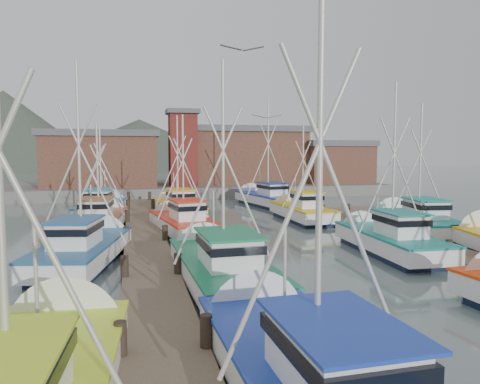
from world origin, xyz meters
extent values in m
plane|color=#536461|center=(0.00, 0.00, 0.00)|extent=(260.00, 260.00, 0.00)
cube|color=brown|center=(-7.00, 4.00, 0.20)|extent=(2.20, 46.00, 0.40)
cylinder|color=black|center=(-8.00, -9.00, 0.45)|extent=(0.30, 0.30, 1.50)
cylinder|color=black|center=(-8.00, -2.00, 0.45)|extent=(0.30, 0.30, 1.50)
cylinder|color=black|center=(-8.00, 5.00, 0.45)|extent=(0.30, 0.30, 1.50)
cylinder|color=black|center=(-8.00, 12.00, 0.45)|extent=(0.30, 0.30, 1.50)
cylinder|color=black|center=(-8.00, 19.00, 0.45)|extent=(0.30, 0.30, 1.50)
cylinder|color=black|center=(-8.00, 26.00, 0.45)|extent=(0.30, 0.30, 1.50)
cylinder|color=black|center=(-6.00, -9.00, 0.45)|extent=(0.30, 0.30, 1.50)
cylinder|color=black|center=(-6.00, -2.00, 0.45)|extent=(0.30, 0.30, 1.50)
cylinder|color=black|center=(-6.00, 5.00, 0.45)|extent=(0.30, 0.30, 1.50)
cylinder|color=black|center=(-6.00, 12.00, 0.45)|extent=(0.30, 0.30, 1.50)
cylinder|color=black|center=(-6.00, 19.00, 0.45)|extent=(0.30, 0.30, 1.50)
cylinder|color=black|center=(-6.00, 26.00, 0.45)|extent=(0.30, 0.30, 1.50)
cube|color=brown|center=(7.00, 4.00, 0.20)|extent=(2.20, 46.00, 0.40)
cylinder|color=black|center=(6.00, -2.00, 0.45)|extent=(0.30, 0.30, 1.50)
cylinder|color=black|center=(6.00, 5.00, 0.45)|extent=(0.30, 0.30, 1.50)
cylinder|color=black|center=(6.00, 12.00, 0.45)|extent=(0.30, 0.30, 1.50)
cylinder|color=black|center=(6.00, 19.00, 0.45)|extent=(0.30, 0.30, 1.50)
cylinder|color=black|center=(6.00, 26.00, 0.45)|extent=(0.30, 0.30, 1.50)
cylinder|color=black|center=(8.00, 5.00, 0.45)|extent=(0.30, 0.30, 1.50)
cylinder|color=black|center=(8.00, 12.00, 0.45)|extent=(0.30, 0.30, 1.50)
cylinder|color=black|center=(8.00, 19.00, 0.45)|extent=(0.30, 0.30, 1.50)
cylinder|color=black|center=(8.00, 26.00, 0.45)|extent=(0.30, 0.30, 1.50)
cube|color=slate|center=(0.00, 37.00, 0.60)|extent=(44.00, 16.00, 1.20)
cube|color=brown|center=(-11.00, 35.00, 3.95)|extent=(12.00, 8.00, 5.50)
cube|color=#5C5C61|center=(-11.00, 35.00, 7.05)|extent=(12.72, 8.48, 0.70)
cube|color=brown|center=(6.00, 37.00, 4.30)|extent=(14.00, 9.00, 6.20)
cube|color=#5C5C61|center=(6.00, 37.00, 7.75)|extent=(14.84, 9.54, 0.70)
cube|color=brown|center=(17.00, 34.00, 3.45)|extent=(8.00, 6.00, 4.50)
cube|color=#5C5C61|center=(17.00, 34.00, 6.05)|extent=(8.48, 6.36, 0.70)
cube|color=maroon|center=(-2.00, 33.00, 5.20)|extent=(3.00, 3.00, 8.00)
cube|color=#5C5C61|center=(-2.00, 33.00, 9.45)|extent=(3.60, 3.60, 0.50)
cone|color=#404B3F|center=(-40.00, 115.00, 0.00)|extent=(110.00, 110.00, 42.00)
cone|color=#404B3F|center=(-5.00, 130.00, 0.00)|extent=(140.00, 140.00, 30.00)
cone|color=#404B3F|center=(35.00, 120.00, 0.00)|extent=(90.00, 90.00, 24.00)
cube|color=white|center=(-4.35, -11.70, 0.70)|extent=(3.12, 8.84, 0.80)
cube|color=#1A38A8|center=(-4.35, -11.70, 1.08)|extent=(3.20, 8.93, 0.10)
cone|color=white|center=(-4.49, -7.33, 0.55)|extent=(2.77, 1.18, 2.74)
cube|color=white|center=(-4.32, -12.76, 1.65)|extent=(1.85, 2.68, 1.10)
cube|color=black|center=(-4.32, -12.76, 1.88)|extent=(1.97, 2.95, 0.28)
cube|color=#1A38A8|center=(-4.32, -12.76, 2.24)|extent=(2.09, 3.13, 0.07)
cylinder|color=#BBB8AC|center=(-4.35, -11.88, 4.91)|extent=(0.13, 0.13, 7.62)
cylinder|color=#BBB8AC|center=(-4.91, -11.90, 4.02)|extent=(2.72, 0.17, 5.96)
cylinder|color=#BBB8AC|center=(-3.79, -11.86, 4.02)|extent=(2.72, 0.17, 5.96)
cylinder|color=#BBB8AC|center=(-4.40, -10.13, 2.30)|extent=(0.07, 0.07, 2.44)
cone|color=white|center=(4.21, -5.96, 0.55)|extent=(2.67, 1.31, 2.59)
cone|color=white|center=(-9.35, -7.12, 0.55)|extent=(2.94, 1.30, 2.87)
cylinder|color=#BBB8AC|center=(-9.06, -11.93, 3.72)|extent=(2.47, 0.28, 5.37)
cylinder|color=#BBB8AC|center=(-9.56, -10.05, 2.30)|extent=(0.09, 0.09, 2.76)
cube|color=#0F1A34|center=(-4.42, -2.91, 0.05)|extent=(2.76, 7.77, 0.70)
cube|color=white|center=(-4.42, -2.91, 0.70)|extent=(3.14, 8.83, 0.80)
cube|color=#11794B|center=(-4.42, -2.91, 1.08)|extent=(3.23, 8.92, 0.10)
cone|color=white|center=(-4.57, 1.45, 0.55)|extent=(2.77, 1.19, 2.73)
cube|color=white|center=(-4.39, -3.96, 1.65)|extent=(1.85, 2.68, 1.10)
cube|color=black|center=(-4.39, -3.96, 1.88)|extent=(1.97, 2.94, 0.28)
cube|color=#11794B|center=(-4.39, -3.96, 2.24)|extent=(2.09, 3.12, 0.07)
cylinder|color=#BBB8AC|center=(-4.42, -3.09, 4.73)|extent=(0.13, 0.13, 7.27)
cylinder|color=#BBB8AC|center=(-4.98, -3.11, 3.88)|extent=(2.60, 0.18, 5.68)
cylinder|color=#BBB8AC|center=(-3.86, -3.07, 3.88)|extent=(2.60, 0.18, 5.68)
cylinder|color=#BBB8AC|center=(-4.48, -1.34, 2.30)|extent=(0.07, 0.07, 2.44)
cube|color=#0F1A34|center=(4.73, 0.72, 0.05)|extent=(2.55, 7.00, 0.70)
cube|color=white|center=(4.73, 0.72, 0.70)|extent=(2.90, 7.95, 0.80)
cube|color=#138078|center=(4.73, 0.72, 1.08)|extent=(2.98, 8.03, 0.10)
cone|color=white|center=(4.90, 4.64, 0.55)|extent=(2.50, 1.21, 2.45)
cube|color=white|center=(4.69, -0.22, 1.65)|extent=(1.69, 2.42, 1.10)
cube|color=black|center=(4.69, -0.22, 1.88)|extent=(1.80, 2.66, 0.28)
cube|color=#138078|center=(4.69, -0.22, 2.24)|extent=(1.91, 2.82, 0.07)
cylinder|color=#BBB8AC|center=(4.72, 0.57, 4.76)|extent=(0.11, 0.11, 7.33)
cylinder|color=#BBB8AC|center=(4.22, 0.59, 3.90)|extent=(2.61, 0.20, 5.72)
cylinder|color=#BBB8AC|center=(5.23, 0.55, 3.90)|extent=(2.61, 0.20, 5.72)
cylinder|color=#BBB8AC|center=(4.79, 2.14, 2.30)|extent=(0.07, 0.07, 2.19)
cube|color=#0F1A34|center=(-9.86, 1.77, 0.05)|extent=(3.70, 7.54, 0.70)
cube|color=white|center=(-9.86, 1.77, 0.70)|extent=(4.21, 8.57, 0.80)
cube|color=#215786|center=(-9.86, 1.77, 1.08)|extent=(4.30, 8.67, 0.10)
cone|color=white|center=(-9.06, 5.80, 0.55)|extent=(2.73, 1.58, 2.56)
cube|color=white|center=(-10.05, 0.81, 1.65)|extent=(2.10, 2.74, 1.10)
cube|color=black|center=(-10.05, 0.81, 1.88)|extent=(2.25, 3.00, 0.28)
cube|color=#215786|center=(-10.05, 0.81, 2.24)|extent=(2.39, 3.18, 0.07)
cylinder|color=#BBB8AC|center=(-9.89, 1.61, 5.03)|extent=(0.14, 0.14, 7.86)
cylinder|color=#BBB8AC|center=(-10.44, 1.72, 4.11)|extent=(2.77, 0.63, 6.14)
cylinder|color=#BBB8AC|center=(-9.33, 1.50, 4.11)|extent=(2.77, 0.63, 6.14)
cylinder|color=#BBB8AC|center=(-9.57, 3.22, 2.30)|extent=(0.08, 0.08, 2.46)
cone|color=white|center=(10.56, 1.68, 0.55)|extent=(3.13, 1.60, 2.98)
cube|color=#0F1A34|center=(-4.67, 8.45, 0.05)|extent=(3.29, 7.22, 0.70)
cube|color=white|center=(-4.67, 8.45, 0.70)|extent=(3.73, 8.20, 0.80)
cube|color=red|center=(-4.67, 8.45, 1.08)|extent=(3.82, 8.29, 0.10)
cone|color=white|center=(-5.27, 12.36, 0.55)|extent=(2.61, 1.46, 2.47)
cube|color=white|center=(-4.53, 7.51, 1.65)|extent=(1.93, 2.58, 1.10)
cube|color=black|center=(-4.53, 7.51, 1.88)|extent=(2.07, 2.83, 0.28)
cube|color=red|center=(-4.53, 7.51, 2.24)|extent=(2.20, 3.01, 0.07)
cylinder|color=#BBB8AC|center=(-4.65, 8.29, 4.19)|extent=(0.13, 0.13, 6.19)
cylinder|color=#BBB8AC|center=(-5.15, 8.22, 3.47)|extent=(2.20, 0.41, 4.84)
cylinder|color=#BBB8AC|center=(-4.15, 8.37, 3.47)|extent=(2.20, 0.41, 4.84)
cylinder|color=#BBB8AC|center=(-4.89, 9.86, 2.30)|extent=(0.07, 0.07, 2.21)
cube|color=#0F1A34|center=(4.46, 12.33, 0.05)|extent=(2.30, 6.76, 0.70)
cube|color=white|center=(4.46, 12.33, 0.70)|extent=(2.61, 7.68, 0.80)
cube|color=#DDB70B|center=(4.46, 12.33, 1.08)|extent=(2.69, 7.76, 0.10)
cone|color=white|center=(4.39, 16.15, 0.55)|extent=(2.41, 1.14, 2.39)
cube|color=white|center=(4.47, 11.41, 1.65)|extent=(1.58, 2.32, 1.10)
cube|color=black|center=(4.47, 11.41, 1.88)|extent=(1.68, 2.55, 0.28)
cube|color=#DDB70B|center=(4.47, 11.41, 2.24)|extent=(1.79, 2.70, 0.07)
cylinder|color=#BBB8AC|center=(4.46, 12.18, 4.18)|extent=(0.11, 0.11, 6.15)
cylinder|color=#BBB8AC|center=(3.97, 12.17, 3.45)|extent=(2.20, 0.12, 4.81)
cylinder|color=#BBB8AC|center=(4.95, 12.18, 3.45)|extent=(2.20, 0.12, 4.81)
cylinder|color=#BBB8AC|center=(4.43, 13.70, 2.30)|extent=(0.06, 0.06, 2.13)
cube|color=#0F1A34|center=(-9.72, 10.81, 0.05)|extent=(3.01, 7.47, 0.70)
cube|color=white|center=(-9.72, 10.81, 0.70)|extent=(3.42, 8.49, 0.80)
cube|color=brown|center=(-9.72, 10.81, 1.08)|extent=(3.51, 8.58, 0.10)
cone|color=white|center=(-9.35, 14.93, 0.55)|extent=(2.67, 1.33, 2.58)
cube|color=white|center=(-9.81, 9.82, 1.65)|extent=(1.88, 2.62, 1.10)
cube|color=black|center=(-9.81, 9.82, 1.88)|extent=(2.01, 2.88, 0.28)
cube|color=brown|center=(-9.81, 9.82, 2.24)|extent=(2.14, 3.05, 0.07)
cylinder|color=#BBB8AC|center=(-9.74, 10.65, 3.95)|extent=(0.13, 0.13, 5.71)
cylinder|color=#BBB8AC|center=(-10.31, 10.70, 3.28)|extent=(2.06, 0.28, 4.47)
cylinder|color=#BBB8AC|center=(-9.17, 10.60, 3.28)|extent=(2.06, 0.28, 4.47)
cylinder|color=#BBB8AC|center=(-9.59, 12.30, 2.30)|extent=(0.08, 0.08, 2.48)
cube|color=#0F1A34|center=(9.69, 5.90, 0.05)|extent=(3.56, 7.80, 0.70)
cube|color=white|center=(9.69, 5.90, 0.70)|extent=(4.05, 8.86, 0.80)
cube|color=#098479|center=(9.69, 5.90, 1.08)|extent=(4.15, 8.96, 0.10)
cone|color=white|center=(10.33, 10.12, 0.55)|extent=(2.83, 1.49, 2.70)
cube|color=white|center=(9.54, 4.88, 1.65)|extent=(2.10, 2.79, 1.10)
cube|color=black|center=(9.54, 4.88, 1.88)|extent=(2.25, 3.06, 0.28)
cube|color=#098479|center=(9.54, 4.88, 2.24)|extent=(2.39, 3.25, 0.07)
cylinder|color=#BBB8AC|center=(9.67, 5.73, 4.56)|extent=(0.14, 0.14, 6.93)
cylinder|color=#BBB8AC|center=(9.10, 5.81, 3.75)|extent=(2.47, 0.46, 5.42)
cylinder|color=#BBB8AC|center=(10.23, 5.64, 3.75)|extent=(2.47, 0.46, 5.42)
cylinder|color=#BBB8AC|center=(9.92, 7.42, 2.30)|extent=(0.08, 0.08, 2.50)
cube|color=#0F1A34|center=(-4.25, 16.22, 0.05)|extent=(3.06, 7.25, 0.70)
cube|color=white|center=(-4.25, 16.22, 0.70)|extent=(3.48, 8.24, 0.80)
cube|color=#FFA90E|center=(-4.25, 16.22, 1.08)|extent=(3.57, 8.32, 0.10)
cone|color=white|center=(-4.70, 20.20, 0.55)|extent=(2.61, 1.37, 2.50)
cube|color=white|center=(-4.14, 15.27, 1.65)|extent=(1.87, 2.56, 1.10)
cube|color=black|center=(-4.14, 15.27, 1.88)|extent=(2.00, 2.81, 0.28)
cube|color=#FFA90E|center=(-4.14, 15.27, 2.24)|extent=(2.12, 2.98, 0.07)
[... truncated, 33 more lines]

